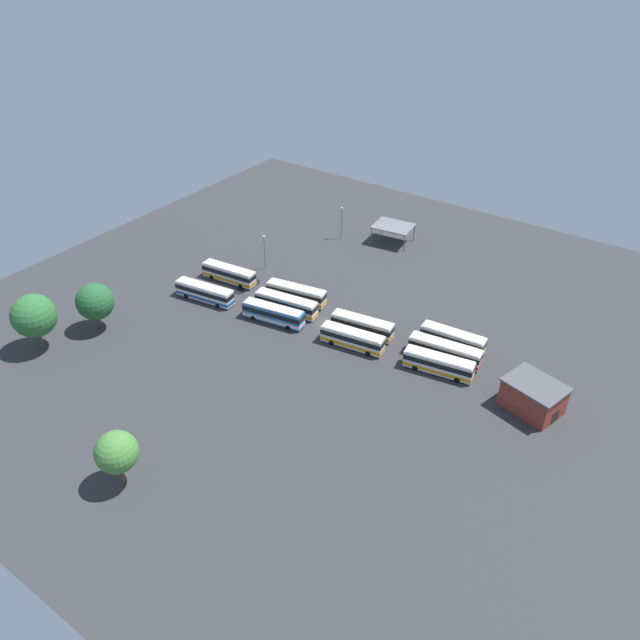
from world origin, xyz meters
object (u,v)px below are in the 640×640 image
(bus_row1_slot2, at_px, (353,338))
(tree_east_edge, at_px, (116,452))
(bus_row0_slot0, at_px, (453,339))
(bus_row2_slot1, at_px, (286,304))
(bus_row2_slot0, at_px, (296,293))
(bus_row2_slot2, at_px, (273,314))
(depot_building, at_px, (533,396))
(lamp_post_near_entrance, at_px, (342,221))
(bus_row0_slot2, at_px, (439,364))
(maintenance_shelter, at_px, (393,226))
(lamp_post_by_building, at_px, (264,251))
(bus_row1_slot1, at_px, (362,326))
(tree_northeast, at_px, (95,302))
(bus_row3_slot0, at_px, (229,274))
(tree_northwest, at_px, (34,316))
(bus_row3_slot2, at_px, (205,292))
(bus_row0_slot1, at_px, (445,351))

(bus_row1_slot2, relative_size, tree_east_edge, 1.35)
(bus_row0_slot0, distance_m, bus_row2_slot1, 31.64)
(bus_row2_slot0, distance_m, bus_row2_slot2, 8.23)
(bus_row2_slot0, height_order, depot_building, depot_building)
(bus_row1_slot2, height_order, lamp_post_near_entrance, lamp_post_near_entrance)
(bus_row2_slot1, bearing_deg, bus_row0_slot2, 179.95)
(maintenance_shelter, bearing_deg, bus_row1_slot2, 110.07)
(bus_row2_slot2, bearing_deg, lamp_post_by_building, -46.36)
(bus_row1_slot1, xyz_separation_m, tree_northeast, (40.05, 26.02, 3.98))
(bus_row0_slot0, bearing_deg, bus_row1_slot2, 34.64)
(bus_row1_slot2, xyz_separation_m, bus_row3_slot0, (32.93, -4.53, 0.00))
(bus_row2_slot1, bearing_deg, bus_row1_slot2, 172.40)
(bus_row2_slot1, height_order, tree_east_edge, tree_east_edge)
(bus_row2_slot0, relative_size, bus_row2_slot1, 0.97)
(bus_row1_slot1, distance_m, bus_row3_slot0, 32.24)
(bus_row0_slot0, bearing_deg, bus_row1_slot1, 20.49)
(bus_row2_slot1, bearing_deg, bus_row2_slot0, -79.62)
(tree_northwest, bearing_deg, bus_row0_slot0, -144.73)
(bus_row1_slot1, xyz_separation_m, bus_row2_slot2, (15.49, 6.16, 0.00))
(bus_row2_slot0, distance_m, tree_east_edge, 50.81)
(bus_row1_slot2, bearing_deg, tree_east_edge, 78.96)
(bus_row1_slot1, relative_size, tree_northeast, 1.27)
(lamp_post_by_building, bearing_deg, bus_row1_slot1, 163.65)
(bus_row1_slot1, height_order, bus_row1_slot2, same)
(lamp_post_by_building, distance_m, tree_northeast, 36.27)
(bus_row1_slot2, distance_m, maintenance_shelter, 42.00)
(depot_building, bearing_deg, bus_row1_slot1, -3.43)
(bus_row2_slot1, bearing_deg, bus_row3_slot2, 20.56)
(bus_row1_slot2, xyz_separation_m, bus_row2_slot0, (17.07, -6.32, 0.00))
(bus_row2_slot1, relative_size, bus_row3_slot2, 1.01)
(bus_row3_slot2, bearing_deg, depot_building, -174.52)
(bus_row0_slot1, relative_size, lamp_post_near_entrance, 1.66)
(lamp_post_near_entrance, xyz_separation_m, tree_northeast, (15.69, 55.97, 1.55))
(depot_building, height_order, lamp_post_near_entrance, lamp_post_near_entrance)
(bus_row2_slot0, distance_m, tree_northwest, 46.74)
(tree_east_edge, bearing_deg, bus_row3_slot2, -59.68)
(depot_building, bearing_deg, bus_row3_slot2, 5.48)
(bus_row3_slot0, xyz_separation_m, lamp_post_near_entrance, (-7.87, -29.73, 2.42))
(bus_row0_slot0, distance_m, depot_building, 18.41)
(bus_row0_slot0, relative_size, bus_row2_slot1, 0.91)
(bus_row2_slot0, bearing_deg, tree_northeast, 49.83)
(bus_row1_slot1, relative_size, bus_row3_slot2, 0.93)
(bus_row0_slot1, height_order, tree_northeast, tree_northeast)
(bus_row1_slot1, bearing_deg, bus_row2_slot0, -7.02)
(bus_row0_slot0, bearing_deg, tree_northwest, 35.27)
(bus_row0_slot2, relative_size, tree_northeast, 1.30)
(bus_row0_slot0, height_order, bus_row0_slot1, same)
(bus_row3_slot2, distance_m, tree_east_edge, 46.45)
(bus_row1_slot2, relative_size, lamp_post_near_entrance, 1.53)
(bus_row0_slot2, distance_m, maintenance_shelter, 47.79)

